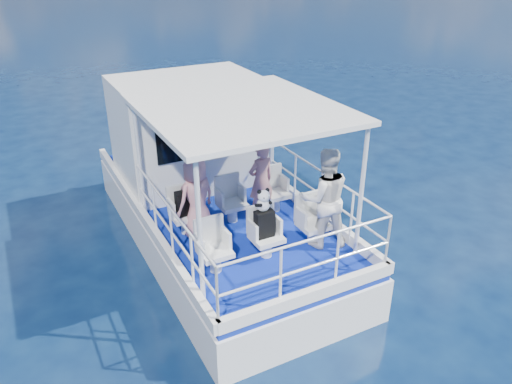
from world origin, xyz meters
The scene contains 20 objects.
ground centered at (0.00, 0.00, 0.00)m, with size 2000.00×2000.00×0.00m, color #071838.
hull centered at (0.00, 1.00, 0.00)m, with size 3.00×7.00×1.60m, color white.
deck centered at (0.00, 1.00, 0.85)m, with size 2.90×6.90×0.10m, color #0A1E90.
cabin centered at (0.00, 2.30, 2.00)m, with size 2.85×2.00×2.20m, color white.
canopy centered at (0.00, -0.20, 3.14)m, with size 3.00×3.20×0.08m, color white.
canopy_posts centered at (0.00, -0.25, 2.00)m, with size 2.77×2.97×2.20m.
railings centered at (0.00, -0.58, 1.40)m, with size 2.84×3.59×1.00m, color white, non-canonical shape.
seat_port_fwd centered at (-0.90, 0.20, 1.09)m, with size 0.48×0.46×0.38m, color silver.
seat_center_fwd centered at (0.00, 0.20, 1.09)m, with size 0.48×0.46×0.38m, color silver.
seat_stbd_fwd centered at (0.90, 0.20, 1.09)m, with size 0.48×0.46×0.38m, color silver.
seat_port_aft centered at (-0.90, -1.10, 1.09)m, with size 0.48×0.46×0.38m, color silver.
seat_center_aft centered at (0.00, -1.10, 1.09)m, with size 0.48×0.46×0.38m, color silver.
seat_stbd_aft centered at (0.90, -1.10, 1.09)m, with size 0.48×0.46×0.38m, color silver.
passenger_port_fwd centered at (-0.74, 0.02, 1.63)m, with size 0.55×0.39×1.46m, color #CD858B.
passenger_stbd_fwd centered at (0.55, 0.13, 1.62)m, with size 0.53×0.35×1.45m, color tan.
passenger_stbd_aft centered at (1.02, -1.20, 1.77)m, with size 0.84×0.66×1.73m, color white.
backpack_port centered at (-0.89, 0.18, 1.50)m, with size 0.33×0.18×0.43m, color black.
backpack_center centered at (-0.04, -1.09, 1.51)m, with size 0.30×0.17×0.46m, color black.
compact_camera centered at (-0.90, 0.19, 1.74)m, with size 0.09×0.05×0.05m, color black.
panda centered at (-0.04, -1.06, 1.92)m, with size 0.24×0.20×0.37m, color white, non-canonical shape.
Camera 1 is at (-3.32, -7.09, 5.48)m, focal length 35.00 mm.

